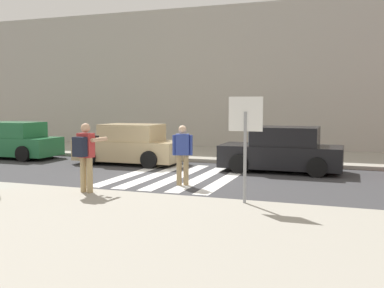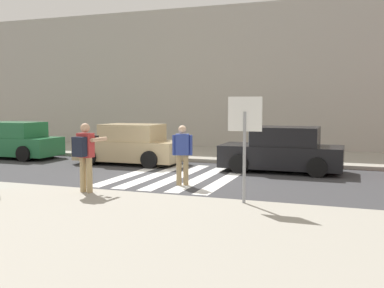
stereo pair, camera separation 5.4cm
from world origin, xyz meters
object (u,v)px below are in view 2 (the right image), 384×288
Objects in this scene: photographer_with_backpack at (85,151)px; parked_car_black at (282,151)px; pedestrian_crossing at (182,152)px; stop_sign at (245,126)px; parked_car_green at (14,141)px; parked_car_tan at (130,145)px.

photographer_with_backpack reaches higher than parked_car_black.
parked_car_black is at bearing 56.94° from pedestrian_crossing.
stop_sign is at bearing -89.72° from parked_car_black.
parked_car_black is (11.45, 0.00, 0.00)m from parked_car_green.
stop_sign reaches higher than photographer_with_backpack.
parked_car_green is 5.59m from parked_car_tan.
photographer_with_backpack is 0.42× the size of parked_car_black.
parked_car_green is at bearing 141.41° from photographer_with_backpack.
parked_car_green is (-9.14, 3.55, -0.25)m from pedestrian_crossing.
parked_car_tan is at bearing 135.50° from stop_sign.
parked_car_green is 1.00× the size of parked_car_tan.
photographer_with_backpack reaches higher than pedestrian_crossing.
parked_car_tan is (-3.54, 3.55, -0.25)m from pedestrian_crossing.
stop_sign is 0.58× the size of parked_car_tan.
pedestrian_crossing is 5.02m from parked_car_tan.
pedestrian_crossing is (-2.34, 2.23, -0.88)m from stop_sign.
stop_sign reaches higher than parked_car_tan.
photographer_with_backpack is at bearing -123.51° from parked_car_black.
pedestrian_crossing is at bearing -123.06° from parked_car_black.
parked_car_tan and parked_car_black have the same top height.
stop_sign is 1.37× the size of pedestrian_crossing.
photographer_with_backpack is 9.59m from parked_car_green.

